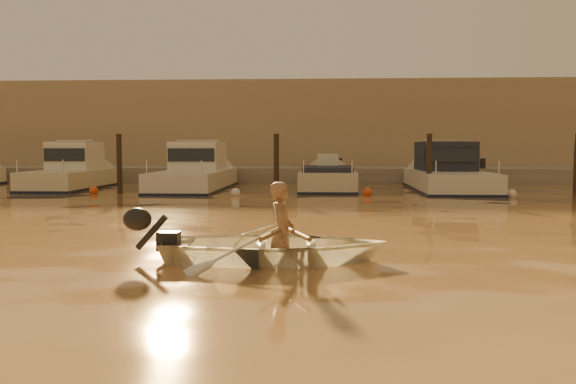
# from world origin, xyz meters

# --- Properties ---
(ground_plane) EXTENTS (160.00, 160.00, 0.00)m
(ground_plane) POSITION_xyz_m (0.00, 0.00, 0.00)
(ground_plane) COLOR #8D5F38
(ground_plane) RESTS_ON ground
(dinghy) EXTENTS (3.23, 2.38, 0.65)m
(dinghy) POSITION_xyz_m (0.77, 1.45, 0.20)
(dinghy) COLOR white
(dinghy) RESTS_ON ground_plane
(person) EXTENTS (0.36, 0.53, 1.41)m
(person) POSITION_xyz_m (0.87, 1.46, 0.40)
(person) COLOR #8E6447
(person) RESTS_ON dinghy
(outboard_motor) EXTENTS (0.92, 0.44, 0.70)m
(outboard_motor) POSITION_xyz_m (-0.73, 1.38, 0.28)
(outboard_motor) COLOR black
(outboard_motor) RESTS_ON dinghy
(oar_port) EXTENTS (0.59, 2.05, 0.13)m
(oar_port) POSITION_xyz_m (1.02, 1.47, 0.42)
(oar_port) COLOR brown
(oar_port) RESTS_ON dinghy
(oar_starboard) EXTENTS (0.33, 2.09, 0.13)m
(oar_starboard) POSITION_xyz_m (0.82, 1.46, 0.42)
(oar_starboard) COLOR brown
(oar_starboard) RESTS_ON dinghy
(moored_boat_1) EXTENTS (1.98, 6.00, 1.75)m
(moored_boat_1) POSITION_xyz_m (-8.11, 16.00, 0.62)
(moored_boat_1) COLOR beige
(moored_boat_1) RESTS_ON ground_plane
(moored_boat_2) EXTENTS (2.22, 7.45, 1.75)m
(moored_boat_2) POSITION_xyz_m (-3.40, 16.00, 0.62)
(moored_boat_2) COLOR silver
(moored_boat_2) RESTS_ON ground_plane
(moored_boat_3) EXTENTS (1.98, 5.75, 0.95)m
(moored_boat_3) POSITION_xyz_m (1.50, 16.00, 0.22)
(moored_boat_3) COLOR beige
(moored_boat_3) RESTS_ON ground_plane
(moored_boat_4) EXTENTS (2.41, 7.38, 1.75)m
(moored_boat_4) POSITION_xyz_m (5.83, 16.00, 0.62)
(moored_boat_4) COLOR silver
(moored_boat_4) RESTS_ON ground_plane
(piling_1) EXTENTS (0.18, 0.18, 2.20)m
(piling_1) POSITION_xyz_m (-5.50, 13.80, 0.90)
(piling_1) COLOR #2D2319
(piling_1) RESTS_ON ground_plane
(piling_2) EXTENTS (0.18, 0.18, 2.20)m
(piling_2) POSITION_xyz_m (-0.20, 13.80, 0.90)
(piling_2) COLOR #2D2319
(piling_2) RESTS_ON ground_plane
(piling_3) EXTENTS (0.18, 0.18, 2.20)m
(piling_3) POSITION_xyz_m (4.80, 13.80, 0.90)
(piling_3) COLOR #2D2319
(piling_3) RESTS_ON ground_plane
(piling_4) EXTENTS (0.18, 0.18, 2.20)m
(piling_4) POSITION_xyz_m (9.50, 13.80, 0.90)
(piling_4) COLOR #2D2319
(piling_4) RESTS_ON ground_plane
(fender_b) EXTENTS (0.30, 0.30, 0.30)m
(fender_b) POSITION_xyz_m (-6.38, 13.73, 0.10)
(fender_b) COLOR #DA4D19
(fender_b) RESTS_ON ground_plane
(fender_c) EXTENTS (0.30, 0.30, 0.30)m
(fender_c) POSITION_xyz_m (-1.45, 13.03, 0.10)
(fender_c) COLOR white
(fender_c) RESTS_ON ground_plane
(fender_d) EXTENTS (0.30, 0.30, 0.30)m
(fender_d) POSITION_xyz_m (2.79, 13.46, 0.10)
(fender_d) COLOR #D94619
(fender_d) RESTS_ON ground_plane
(fender_e) EXTENTS (0.30, 0.30, 0.30)m
(fender_e) POSITION_xyz_m (7.24, 12.94, 0.10)
(fender_e) COLOR silver
(fender_e) RESTS_ON ground_plane
(quay) EXTENTS (52.00, 4.00, 1.00)m
(quay) POSITION_xyz_m (0.00, 21.50, 0.15)
(quay) COLOR gray
(quay) RESTS_ON ground_plane
(waterfront_building) EXTENTS (46.00, 7.00, 4.80)m
(waterfront_building) POSITION_xyz_m (0.00, 27.00, 2.40)
(waterfront_building) COLOR #9E8466
(waterfront_building) RESTS_ON quay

